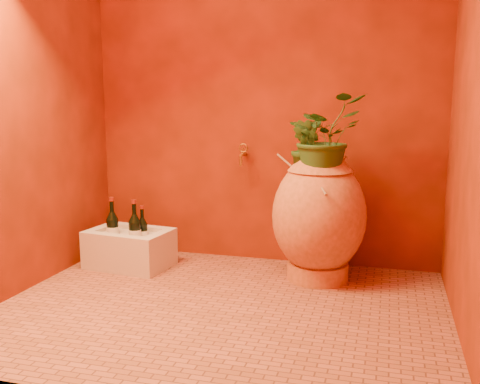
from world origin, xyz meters
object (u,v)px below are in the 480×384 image
(amphora, at_px, (319,215))
(stone_basin, at_px, (130,249))
(wine_bottle_b, at_px, (113,229))
(wine_bottle_c, at_px, (143,232))
(wall_tap, at_px, (243,153))
(wine_bottle_a, at_px, (135,232))

(amphora, xyz_separation_m, stone_basin, (-1.31, -0.09, -0.30))
(wine_bottle_b, xyz_separation_m, wine_bottle_c, (0.21, 0.04, -0.02))
(amphora, bearing_deg, stone_basin, -176.27)
(amphora, relative_size, wine_bottle_c, 2.91)
(wine_bottle_c, relative_size, wall_tap, 1.91)
(amphora, height_order, stone_basin, amphora)
(amphora, xyz_separation_m, wine_bottle_a, (-1.24, -0.14, -0.16))
(wine_bottle_c, bearing_deg, wine_bottle_a, -107.73)
(wine_bottle_a, height_order, wall_tap, wall_tap)
(stone_basin, height_order, wine_bottle_c, wine_bottle_c)
(amphora, bearing_deg, wine_bottle_a, -173.37)
(wine_bottle_a, xyz_separation_m, wine_bottle_b, (-0.19, 0.03, 0.00))
(wine_bottle_b, bearing_deg, stone_basin, 12.31)
(stone_basin, bearing_deg, wine_bottle_b, -167.69)
(amphora, distance_m, wall_tap, 0.74)
(stone_basin, relative_size, wine_bottle_c, 2.02)
(stone_basin, relative_size, wine_bottle_a, 1.71)
(stone_basin, relative_size, wall_tap, 3.87)
(wine_bottle_b, height_order, wine_bottle_c, wine_bottle_b)
(wine_bottle_b, bearing_deg, wine_bottle_a, -10.06)
(wine_bottle_b, relative_size, wall_tap, 2.27)
(wine_bottle_a, distance_m, wine_bottle_b, 0.19)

